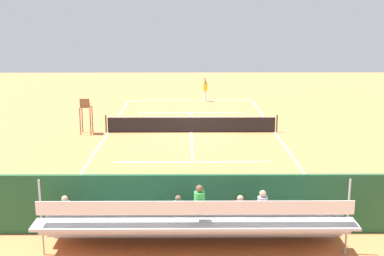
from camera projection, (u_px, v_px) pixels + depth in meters
name	position (u px, v px, depth m)	size (l,w,h in m)	color
ground_plane	(192.00, 132.00, 30.15)	(60.00, 60.00, 0.00)	#D17542
court_line_markings	(192.00, 132.00, 30.18)	(10.10, 22.20, 0.01)	white
tennis_net	(192.00, 124.00, 30.03)	(10.30, 0.10, 1.07)	black
backdrop_wall	(194.00, 204.00, 16.28)	(18.00, 0.16, 2.00)	#235633
bleacher_stand	(194.00, 224.00, 15.01)	(9.06, 2.40, 2.48)	#B2B2B7
umpire_chair	(86.00, 112.00, 29.47)	(0.67, 0.67, 2.14)	brown
courtside_bench	(282.00, 208.00, 17.11)	(1.80, 0.40, 0.93)	#9E754C
equipment_bag	(220.00, 220.00, 17.06)	(0.90, 0.36, 0.36)	black
tennis_player	(205.00, 89.00, 40.42)	(0.41, 0.55, 1.93)	white
tennis_racket	(198.00, 100.00, 40.92)	(0.57, 0.31, 0.03)	black
tennis_ball_near	(190.00, 102.00, 39.82)	(0.07, 0.07, 0.07)	#CCDB33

